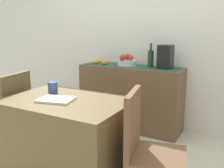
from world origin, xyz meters
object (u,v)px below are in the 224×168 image
(sideboard_console, at_px, (130,97))
(coffee_maker, at_px, (165,57))
(wine_bottle, at_px, (151,58))
(dining_table, at_px, (68,141))
(open_book, at_px, (56,100))
(coffee_cup, at_px, (53,88))
(chair_near_window, at_px, (7,134))
(fruit_bowl, at_px, (127,63))

(sideboard_console, relative_size, coffee_maker, 4.69)
(wine_bottle, bearing_deg, dining_table, -99.24)
(open_book, relative_size, coffee_cup, 2.60)
(coffee_maker, distance_m, chair_near_window, 1.96)
(dining_table, xyz_separation_m, coffee_cup, (-0.23, 0.10, 0.42))
(sideboard_console, distance_m, coffee_maker, 0.72)
(coffee_maker, height_order, dining_table, coffee_maker)
(dining_table, distance_m, chair_near_window, 0.79)
(dining_table, xyz_separation_m, chair_near_window, (-0.79, 0.00, -0.10))
(sideboard_console, distance_m, coffee_cup, 1.35)
(fruit_bowl, xyz_separation_m, open_book, (0.04, -1.44, -0.13))
(open_book, bearing_deg, fruit_bowl, 78.41)
(dining_table, bearing_deg, open_book, -132.54)
(fruit_bowl, relative_size, coffee_cup, 2.37)
(coffee_maker, distance_m, coffee_cup, 1.44)
(coffee_maker, height_order, coffee_cup, coffee_maker)
(dining_table, relative_size, coffee_cup, 9.68)
(dining_table, distance_m, coffee_cup, 0.49)
(coffee_maker, relative_size, chair_near_window, 0.32)
(fruit_bowl, distance_m, dining_table, 1.47)
(dining_table, height_order, coffee_cup, coffee_cup)
(wine_bottle, xyz_separation_m, open_book, (-0.28, -1.44, -0.20))
(open_book, distance_m, coffee_cup, 0.24)
(wine_bottle, height_order, dining_table, wine_bottle)
(fruit_bowl, bearing_deg, sideboard_console, 0.00)
(wine_bottle, xyz_separation_m, coffee_maker, (0.19, 0.00, 0.03))
(chair_near_window, bearing_deg, coffee_maker, 49.02)
(fruit_bowl, xyz_separation_m, dining_table, (0.10, -1.38, -0.51))
(wine_bottle, distance_m, open_book, 1.48)
(fruit_bowl, relative_size, chair_near_window, 0.28)
(wine_bottle, relative_size, dining_table, 0.29)
(sideboard_console, xyz_separation_m, wine_bottle, (0.27, 0.00, 0.53))
(coffee_cup, bearing_deg, fruit_bowl, 84.21)
(coffee_maker, xyz_separation_m, open_book, (-0.46, -1.44, -0.23))
(open_book, relative_size, chair_near_window, 0.31)
(dining_table, height_order, open_book, open_book)
(open_book, bearing_deg, sideboard_console, 76.26)
(fruit_bowl, height_order, dining_table, fruit_bowl)
(fruit_bowl, bearing_deg, coffee_cup, -95.79)
(wine_bottle, distance_m, coffee_maker, 0.19)
(coffee_maker, xyz_separation_m, chair_near_window, (-1.20, -1.38, -0.71))
(wine_bottle, xyz_separation_m, chair_near_window, (-1.01, -1.38, -0.69))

